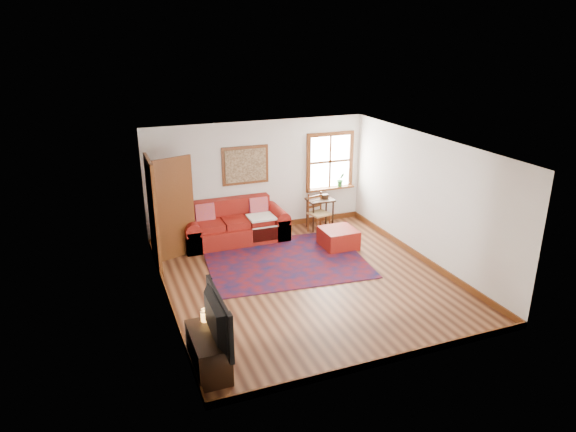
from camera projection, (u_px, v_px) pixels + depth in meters
name	position (u px, v px, depth m)	size (l,w,h in m)	color
ground	(306.00, 280.00, 9.44)	(5.50, 5.50, 0.00)	#422011
room_envelope	(307.00, 194.00, 8.89)	(5.04, 5.54, 2.52)	silver
window	(331.00, 167.00, 11.97)	(1.18, 0.20, 1.38)	white
doorway	(165.00, 210.00, 9.88)	(0.89, 1.08, 2.14)	black
framed_artwork	(245.00, 165.00, 11.19)	(1.05, 0.07, 0.85)	brown
persian_rug	(285.00, 260.00, 10.21)	(3.06, 2.45, 0.02)	#5C0D11
red_leather_sofa	(235.00, 228.00, 11.12)	(2.25, 0.93, 0.88)	maroon
red_ottoman	(338.00, 238.00, 10.82)	(0.70, 0.70, 0.40)	maroon
side_table	(320.00, 204.00, 11.72)	(0.59, 0.44, 0.71)	black
ladder_back_chair	(318.00, 212.00, 11.55)	(0.50, 0.48, 0.89)	tan
media_cabinet	(208.00, 352.00, 6.86)	(0.43, 0.96, 0.53)	black
television	(210.00, 319.00, 6.52)	(1.16, 0.15, 0.67)	black
candle_hurricane	(205.00, 316.00, 7.06)	(0.12, 0.12, 0.18)	silver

